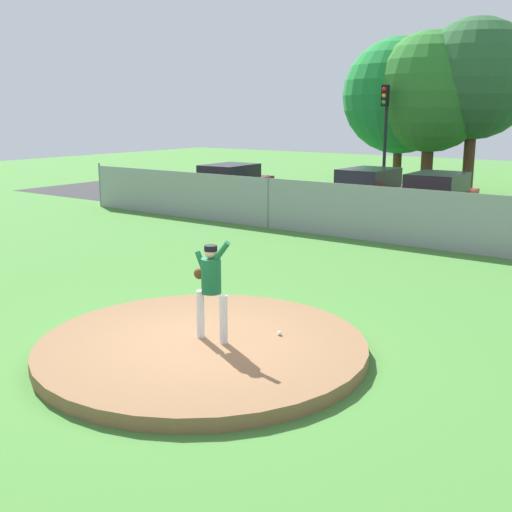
# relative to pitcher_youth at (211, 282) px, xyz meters

# --- Properties ---
(ground_plane) EXTENTS (80.00, 80.00, 0.00)m
(ground_plane) POSITION_rel_pitcher_youth_xyz_m (-0.10, 5.88, -1.20)
(ground_plane) COLOR #427A33
(asphalt_strip) EXTENTS (44.00, 7.00, 0.01)m
(asphalt_strip) POSITION_rel_pitcher_youth_xyz_m (-0.10, 14.38, -1.19)
(asphalt_strip) COLOR #2B2B2D
(asphalt_strip) RESTS_ON ground_plane
(pitchers_mound) EXTENTS (5.37, 5.37, 0.22)m
(pitchers_mound) POSITION_rel_pitcher_youth_xyz_m (-0.10, -0.12, -1.09)
(pitchers_mound) COLOR brown
(pitchers_mound) RESTS_ON ground_plane
(pitcher_youth) EXTENTS (0.78, 0.32, 1.69)m
(pitcher_youth) POSITION_rel_pitcher_youth_xyz_m (0.00, 0.00, 0.00)
(pitcher_youth) COLOR silver
(pitcher_youth) RESTS_ON pitchers_mound
(baseball) EXTENTS (0.07, 0.07, 0.07)m
(baseball) POSITION_rel_pitcher_youth_xyz_m (0.77, 0.83, -0.94)
(baseball) COLOR white
(baseball) RESTS_ON pitchers_mound
(chainlink_fence) EXTENTS (28.38, 0.07, 1.79)m
(chainlink_fence) POSITION_rel_pitcher_youth_xyz_m (-0.10, 9.88, -0.35)
(chainlink_fence) COLOR gray
(chainlink_fence) RESTS_ON ground_plane
(parked_car_silver) EXTENTS (1.98, 4.17, 1.76)m
(parked_car_silver) POSITION_rel_pitcher_youth_xyz_m (-4.32, 14.44, -0.37)
(parked_car_silver) COLOR #B7BABF
(parked_car_silver) RESTS_ON ground_plane
(parked_car_burgundy) EXTENTS (2.06, 4.38, 1.65)m
(parked_car_burgundy) POSITION_rel_pitcher_youth_xyz_m (-10.64, 13.94, -0.41)
(parked_car_burgundy) COLOR maroon
(parked_car_burgundy) RESTS_ON ground_plane
(parked_car_red) EXTENTS (1.99, 4.26, 1.79)m
(parked_car_red) POSITION_rel_pitcher_youth_xyz_m (-1.45, 13.93, -0.35)
(parked_car_red) COLOR #A81919
(parked_car_red) RESTS_ON ground_plane
(traffic_cone_orange) EXTENTS (0.40, 0.40, 0.55)m
(traffic_cone_orange) POSITION_rel_pitcher_youth_xyz_m (-7.80, 16.59, -0.93)
(traffic_cone_orange) COLOR orange
(traffic_cone_orange) RESTS_ON asphalt_strip
(traffic_light_near) EXTENTS (0.28, 0.46, 4.97)m
(traffic_light_near) POSITION_rel_pitcher_youth_xyz_m (-5.57, 18.43, 2.19)
(traffic_light_near) COLOR black
(traffic_light_near) RESTS_ON ground_plane
(tree_broad_left) EXTENTS (5.48, 5.48, 7.33)m
(tree_broad_left) POSITION_rel_pitcher_youth_xyz_m (-6.35, 21.73, 3.39)
(tree_broad_left) COLOR #4C331E
(tree_broad_left) RESTS_ON ground_plane
(tree_tall_centre) EXTENTS (5.48, 5.48, 7.47)m
(tree_tall_centre) POSITION_rel_pitcher_youth_xyz_m (-4.74, 21.43, 3.52)
(tree_tall_centre) COLOR #4C331E
(tree_tall_centre) RESTS_ON ground_plane
(tree_broad_right) EXTENTS (5.37, 5.37, 7.97)m
(tree_broad_right) POSITION_rel_pitcher_youth_xyz_m (-2.98, 22.05, 4.07)
(tree_broad_right) COLOR #4C331E
(tree_broad_right) RESTS_ON ground_plane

